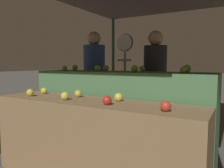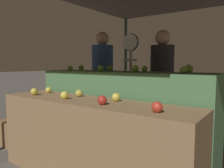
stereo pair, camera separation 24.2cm
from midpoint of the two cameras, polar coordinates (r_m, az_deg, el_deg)
The scene contains 21 objects.
display_counter_front at distance 2.35m, azimuth -2.82°, elevation -14.64°, with size 2.25×0.55×0.85m, color olive.
display_counter_back at distance 2.78m, azimuth 5.00°, elevation -8.47°, with size 2.25×0.55×1.13m, color #4C7A4C.
apple_front_0 at distance 2.73m, azimuth -17.29°, elevation -1.91°, with size 0.09×0.09×0.09m, color gold.
apple_front_1 at distance 2.33m, azimuth -9.43°, elevation -2.93°, with size 0.09×0.09×0.09m, color yellow.
apple_front_2 at distance 1.99m, azimuth 0.90°, elevation -4.27°, with size 0.09×0.09×0.09m, color #B72D23.
apple_front_3 at distance 1.74m, azimuth 15.65°, elevation -5.85°, with size 0.09×0.09×0.09m, color red.
apple_front_4 at distance 2.88m, azimuth -13.97°, elevation -1.54°, with size 0.08×0.08×0.08m, color yellow.
apple_front_5 at distance 2.49m, azimuth -5.90°, elevation -2.42°, with size 0.08×0.08×0.08m, color gold.
apple_front_6 at distance 2.18m, azimuth 4.22°, elevation -3.47°, with size 0.09×0.09×0.09m, color yellow.
apple_back_0 at distance 3.10m, azimuth -8.69°, elevation 4.15°, with size 0.07×0.07×0.07m, color #8EB247.
apple_back_1 at distance 2.76m, azimuth -0.56°, elevation 4.14°, with size 0.08×0.08×0.08m, color #7AA338.
apple_back_2 at distance 2.48m, azimuth 8.92°, elevation 3.97°, with size 0.08×0.08×0.08m, color #7AA338.
apple_back_3 at distance 2.29m, azimuth 21.09°, elevation 3.44°, with size 0.07×0.07×0.07m, color #8EB247.
apple_back_4 at distance 3.27m, azimuth -5.98°, elevation 4.31°, with size 0.08×0.08×0.08m, color #84AD3D.
apple_back_5 at distance 2.93m, azimuth 1.82°, elevation 4.18°, with size 0.08×0.08×0.08m, color #7AA338.
apple_back_6 at distance 2.69m, azimuth 11.08°, elevation 3.93°, with size 0.07×0.07×0.07m, color #7AA338.
apple_back_7 at distance 2.49m, azimuth 22.16°, elevation 3.73°, with size 0.09×0.09×0.09m, color #8EB247.
produce_scale at distance 3.25m, azimuth 6.96°, elevation 4.81°, with size 0.26×0.20×1.67m.
person_vendor_at_scale at distance 3.40m, azimuth 14.89°, elevation 1.34°, with size 0.46×0.46×1.73m.
person_customer_left at distance 3.84m, azimuth -0.69°, elevation 2.36°, with size 0.46×0.46×1.78m.
wooden_crate_side at distance 3.70m, azimuth -22.65°, elevation -11.45°, with size 0.37×0.37×0.37m, color olive.
Camera 2 is at (1.48, -1.66, 1.23)m, focal length 35.00 mm.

